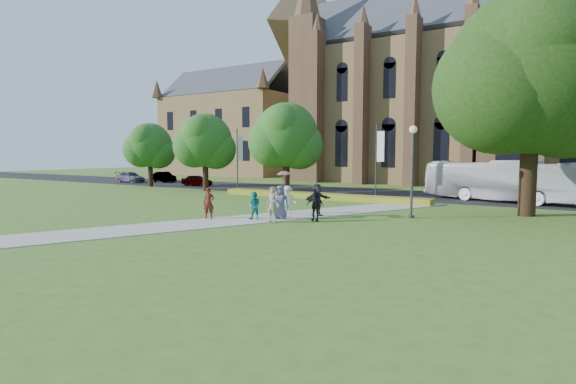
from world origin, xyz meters
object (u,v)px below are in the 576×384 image
Objects in this scene: car_2 at (130,177)px; car_1 at (164,177)px; pedestrian_0 at (209,203)px; tour_coach at (500,181)px; large_tree at (533,72)px; streetlamp at (412,160)px; car_0 at (197,180)px.

car_1 is at bearing -51.08° from car_2.
pedestrian_0 is at bearing -117.48° from car_2.
large_tree is at bearing -149.05° from tour_coach.
car_2 is at bearing 139.82° from car_1.
car_1 is at bearing 166.77° from large_tree.
streetlamp is 12.64m from tour_coach.
large_tree reaches higher than streetlamp.
car_2 is (-3.43, -2.37, -0.01)m from car_1.
tour_coach is 2.55× the size of car_2.
streetlamp is 29.99m from car_0.
streetlamp is 11.72m from pedestrian_0.
tour_coach is (-2.36, 7.62, -6.78)m from large_tree.
car_2 is (-38.99, 11.78, -2.64)m from streetlamp.
tour_coach reaches higher than car_2.
tour_coach is 22.48m from pedestrian_0.
car_1 is 4.17m from car_2.
car_0 is at bearing 167.92° from large_tree.
large_tree is 45.74m from car_2.
pedestrian_0 is (18.06, -18.04, 0.27)m from car_0.
car_1 is (-41.06, 9.65, -7.69)m from large_tree.
pedestrian_0 is (-14.98, -10.97, -7.46)m from large_tree.
large_tree is at bearing 5.43° from pedestrian_0.
car_1 is (-38.71, 2.03, -0.91)m from tour_coach.
car_2 is at bearing 84.36° from car_0.
large_tree is at bearing 39.29° from streetlamp.
car_0 is 2.09× the size of pedestrian_0.
large_tree is 42.88m from car_1.
streetlamp is at bearing -140.71° from large_tree.
car_1 is at bearing 67.58° from car_0.
tour_coach reaches higher than car_0.
large_tree reaches higher than pedestrian_0.
pedestrian_0 reaches higher than car_2.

